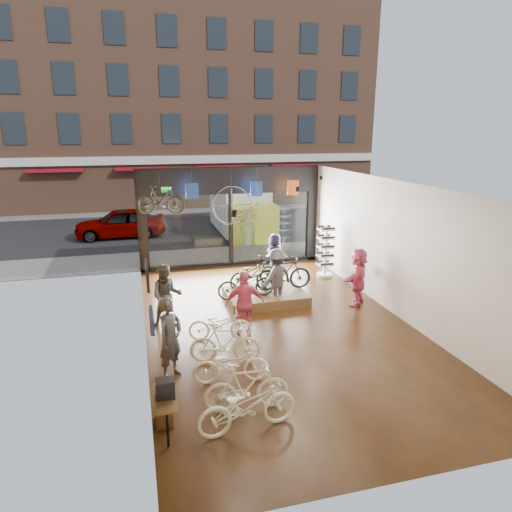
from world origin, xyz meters
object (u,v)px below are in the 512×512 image
object	(u,v)px
street_car	(120,223)
display_bike_mid	(283,273)
floor_bike_1	(247,387)
display_bike_left	(246,283)
floor_bike_2	(231,364)
hung_bike	(160,200)
customer_0	(170,338)
floor_bike_4	(220,324)
customer_1	(167,296)
box_truck	(243,209)
customer_4	(275,256)
customer_5	(358,277)
penny_farthing	(240,206)
floor_bike_3	(225,343)
display_platform	(265,296)
sunglasses_rack	(325,251)
customer_3	(276,277)
display_bike_right	(253,273)
floor_bike_0	(247,406)
customer_2	(245,304)

from	to	relation	value
street_car	display_bike_mid	world-z (taller)	street_car
floor_bike_1	display_bike_left	size ratio (longest dim) A/B	0.94
floor_bike_2	hung_bike	size ratio (longest dim) A/B	1.00
customer_0	hung_bike	size ratio (longest dim) A/B	1.14
floor_bike_4	customer_1	world-z (taller)	customer_1
box_truck	customer_1	distance (m)	11.28
street_car	display_bike_mid	bearing A→B (deg)	26.61
customer_4	customer_5	distance (m)	3.59
box_truck	floor_bike_4	bearing A→B (deg)	-106.20
customer_5	floor_bike_2	bearing A→B (deg)	-13.27
penny_farthing	customer_0	bearing A→B (deg)	-114.50
floor_bike_1	customer_5	bearing A→B (deg)	-41.82
floor_bike_1	floor_bike_4	size ratio (longest dim) A/B	1.04
floor_bike_3	display_bike_mid	bearing A→B (deg)	-22.26
box_truck	display_platform	xyz separation A→B (m)	(-1.48, -9.17, -1.18)
sunglasses_rack	floor_bike_3	bearing A→B (deg)	-112.43
floor_bike_2	customer_3	world-z (taller)	customer_3
customer_3	box_truck	bearing A→B (deg)	-122.27
box_truck	display_bike_right	distance (m)	8.82
display_platform	penny_farthing	distance (m)	3.78
floor_bike_0	sunglasses_rack	distance (m)	9.19
display_bike_mid	display_bike_right	bearing A→B (deg)	60.96
street_car	floor_bike_2	bearing A→B (deg)	9.64
penny_farthing	hung_bike	size ratio (longest dim) A/B	1.12
floor_bike_2	floor_bike_3	xyz separation A→B (m)	(0.05, 0.87, 0.07)
display_bike_right	sunglasses_rack	xyz separation A→B (m)	(3.02, 1.26, 0.18)
street_car	customer_4	bearing A→B (deg)	34.44
penny_farthing	customer_4	bearing A→B (deg)	-35.57
display_bike_left	customer_1	size ratio (longest dim) A/B	1.01
display_bike_mid	sunglasses_rack	xyz separation A→B (m)	(2.16, 1.77, 0.10)
box_truck	floor_bike_2	world-z (taller)	box_truck
floor_bike_3	customer_5	distance (m)	5.23
floor_bike_2	display_bike_mid	size ratio (longest dim) A/B	0.89
customer_2	sunglasses_rack	world-z (taller)	sunglasses_rack
floor_bike_0	customer_2	bearing A→B (deg)	-19.86
display_platform	display_bike_left	bearing A→B (deg)	-152.39
sunglasses_rack	customer_3	bearing A→B (deg)	-120.13
customer_5	hung_bike	xyz separation A→B (m)	(-5.51, 3.37, 2.04)
customer_5	penny_farthing	distance (m)	5.07
sunglasses_rack	hung_bike	xyz separation A→B (m)	(-5.66, 0.56, 1.99)
display_bike_left	customer_3	size ratio (longest dim) A/B	1.00
floor_bike_3	customer_1	distance (m)	2.65
floor_bike_0	customer_0	world-z (taller)	customer_0
display_bike_left	customer_5	xyz separation A→B (m)	(3.31, -0.64, 0.13)
display_platform	display_bike_left	xyz separation A→B (m)	(-0.70, -0.37, 0.61)
floor_bike_3	floor_bike_1	bearing A→B (deg)	-165.65
customer_1	hung_bike	xyz separation A→B (m)	(0.16, 3.52, 2.06)
sunglasses_rack	floor_bike_0	bearing A→B (deg)	-102.55
floor_bike_3	customer_3	world-z (taller)	customer_3
street_car	customer_1	bearing A→B (deg)	7.13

